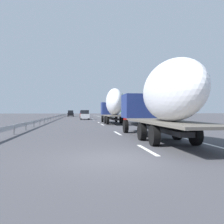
{
  "coord_description": "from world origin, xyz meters",
  "views": [
    {
      "loc": [
        -8.77,
        1.28,
        1.75
      ],
      "look_at": [
        21.23,
        -2.84,
        1.63
      ],
      "focal_mm": 39.47,
      "sensor_mm": 36.0,
      "label": 1
    }
  ],
  "objects_px": {
    "car_white_van": "(85,115)",
    "car_black_suv": "(71,114)",
    "car_red_compact": "(83,114)",
    "road_sign": "(113,109)",
    "car_blue_sedan": "(82,113)",
    "truck_trailing": "(162,98)",
    "truck_lead": "(113,105)"
  },
  "relations": [
    {
      "from": "car_white_van",
      "to": "car_black_suv",
      "type": "xyz_separation_m",
      "value": [
        27.33,
        3.69,
        0.01
      ]
    },
    {
      "from": "car_red_compact",
      "to": "car_white_van",
      "type": "distance_m",
      "value": 11.59
    },
    {
      "from": "road_sign",
      "to": "car_blue_sedan",
      "type": "bearing_deg",
      "value": 8.61
    },
    {
      "from": "car_white_van",
      "to": "car_blue_sedan",
      "type": "bearing_deg",
      "value": -0.22
    },
    {
      "from": "car_white_van",
      "to": "road_sign",
      "type": "height_order",
      "value": "road_sign"
    },
    {
      "from": "truck_trailing",
      "to": "car_black_suv",
      "type": "relative_size",
      "value": 3.51
    },
    {
      "from": "car_blue_sedan",
      "to": "car_red_compact",
      "type": "bearing_deg",
      "value": 179.67
    },
    {
      "from": "truck_trailing",
      "to": "car_blue_sedan",
      "type": "height_order",
      "value": "truck_trailing"
    },
    {
      "from": "truck_lead",
      "to": "car_red_compact",
      "type": "height_order",
      "value": "truck_lead"
    },
    {
      "from": "road_sign",
      "to": "car_red_compact",
      "type": "bearing_deg",
      "value": 51.36
    },
    {
      "from": "truck_trailing",
      "to": "car_white_van",
      "type": "bearing_deg",
      "value": 5.53
    },
    {
      "from": "truck_lead",
      "to": "truck_trailing",
      "type": "height_order",
      "value": "truck_lead"
    },
    {
      "from": "car_blue_sedan",
      "to": "car_red_compact",
      "type": "height_order",
      "value": "car_red_compact"
    },
    {
      "from": "truck_lead",
      "to": "road_sign",
      "type": "height_order",
      "value": "truck_lead"
    },
    {
      "from": "truck_trailing",
      "to": "car_blue_sedan",
      "type": "distance_m",
      "value": 85.73
    },
    {
      "from": "truck_trailing",
      "to": "road_sign",
      "type": "height_order",
      "value": "truck_trailing"
    },
    {
      "from": "car_black_suv",
      "to": "truck_lead",
      "type": "bearing_deg",
      "value": -170.62
    },
    {
      "from": "truck_trailing",
      "to": "car_red_compact",
      "type": "height_order",
      "value": "truck_trailing"
    },
    {
      "from": "truck_trailing",
      "to": "car_black_suv",
      "type": "xyz_separation_m",
      "value": [
        64.02,
        7.23,
        -1.55
      ]
    },
    {
      "from": "car_black_suv",
      "to": "road_sign",
      "type": "xyz_separation_m",
      "value": [
        -21.09,
        -10.33,
        1.25
      ]
    },
    {
      "from": "car_red_compact",
      "to": "road_sign",
      "type": "bearing_deg",
      "value": -128.64
    },
    {
      "from": "truck_trailing",
      "to": "car_blue_sedan",
      "type": "xyz_separation_m",
      "value": [
        85.65,
        3.36,
        -1.57
      ]
    },
    {
      "from": "car_red_compact",
      "to": "car_black_suv",
      "type": "bearing_deg",
      "value": 13.06
    },
    {
      "from": "car_blue_sedan",
      "to": "car_black_suv",
      "type": "height_order",
      "value": "car_black_suv"
    },
    {
      "from": "truck_trailing",
      "to": "car_red_compact",
      "type": "relative_size",
      "value": 3.04
    },
    {
      "from": "car_black_suv",
      "to": "car_white_van",
      "type": "bearing_deg",
      "value": -172.32
    },
    {
      "from": "truck_trailing",
      "to": "road_sign",
      "type": "relative_size",
      "value": 4.41
    },
    {
      "from": "truck_lead",
      "to": "car_red_compact",
      "type": "bearing_deg",
      "value": 7.27
    },
    {
      "from": "truck_trailing",
      "to": "car_white_van",
      "type": "xyz_separation_m",
      "value": [
        36.69,
        3.55,
        -1.56
      ]
    },
    {
      "from": "car_blue_sedan",
      "to": "car_red_compact",
      "type": "xyz_separation_m",
      "value": [
        -37.37,
        0.22,
        0.0
      ]
    },
    {
      "from": "car_white_van",
      "to": "car_black_suv",
      "type": "bearing_deg",
      "value": 7.68
    },
    {
      "from": "car_blue_sedan",
      "to": "car_white_van",
      "type": "relative_size",
      "value": 1.07
    }
  ]
}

